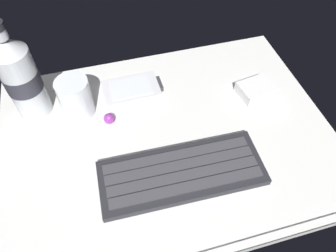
{
  "coord_description": "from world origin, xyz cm",
  "views": [
    {
      "loc": [
        -9.76,
        -35.38,
        50.26
      ],
      "look_at": [
        0.0,
        0.0,
        3.0
      ],
      "focal_mm": 34.12,
      "sensor_mm": 36.0,
      "label": 1
    }
  ],
  "objects_px": {
    "handheld_device": "(132,89)",
    "trackball_mouse": "(109,118)",
    "keyboard": "(182,173)",
    "water_bottle": "(21,78)",
    "charger_block": "(255,90)",
    "juice_cup": "(76,99)"
  },
  "relations": [
    {
      "from": "handheld_device",
      "to": "trackball_mouse",
      "type": "xyz_separation_m",
      "value": [
        -0.06,
        -0.07,
        0.0
      ]
    },
    {
      "from": "charger_block",
      "to": "water_bottle",
      "type": "bearing_deg",
      "value": 170.16
    },
    {
      "from": "juice_cup",
      "to": "keyboard",
      "type": "bearing_deg",
      "value": -50.97
    },
    {
      "from": "keyboard",
      "to": "handheld_device",
      "type": "xyz_separation_m",
      "value": [
        -0.05,
        0.23,
        -0.0
      ]
    },
    {
      "from": "juice_cup",
      "to": "trackball_mouse",
      "type": "relative_size",
      "value": 3.86
    },
    {
      "from": "juice_cup",
      "to": "charger_block",
      "type": "height_order",
      "value": "juice_cup"
    },
    {
      "from": "keyboard",
      "to": "charger_block",
      "type": "bearing_deg",
      "value": 35.45
    },
    {
      "from": "handheld_device",
      "to": "charger_block",
      "type": "distance_m",
      "value": 0.27
    },
    {
      "from": "keyboard",
      "to": "handheld_device",
      "type": "height_order",
      "value": "keyboard"
    },
    {
      "from": "keyboard",
      "to": "handheld_device",
      "type": "bearing_deg",
      "value": 101.33
    },
    {
      "from": "handheld_device",
      "to": "trackball_mouse",
      "type": "bearing_deg",
      "value": -130.04
    },
    {
      "from": "water_bottle",
      "to": "keyboard",
      "type": "bearing_deg",
      "value": -42.79
    },
    {
      "from": "handheld_device",
      "to": "trackball_mouse",
      "type": "relative_size",
      "value": 5.85
    },
    {
      "from": "handheld_device",
      "to": "charger_block",
      "type": "bearing_deg",
      "value": -16.66
    },
    {
      "from": "juice_cup",
      "to": "trackball_mouse",
      "type": "distance_m",
      "value": 0.08
    },
    {
      "from": "charger_block",
      "to": "trackball_mouse",
      "type": "distance_m",
      "value": 0.31
    },
    {
      "from": "keyboard",
      "to": "water_bottle",
      "type": "relative_size",
      "value": 1.41
    },
    {
      "from": "water_bottle",
      "to": "trackball_mouse",
      "type": "relative_size",
      "value": 9.45
    },
    {
      "from": "handheld_device",
      "to": "water_bottle",
      "type": "distance_m",
      "value": 0.22
    },
    {
      "from": "keyboard",
      "to": "juice_cup",
      "type": "xyz_separation_m",
      "value": [
        -0.16,
        0.2,
        0.03
      ]
    },
    {
      "from": "handheld_device",
      "to": "juice_cup",
      "type": "relative_size",
      "value": 1.51
    },
    {
      "from": "juice_cup",
      "to": "charger_block",
      "type": "relative_size",
      "value": 1.21
    }
  ]
}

